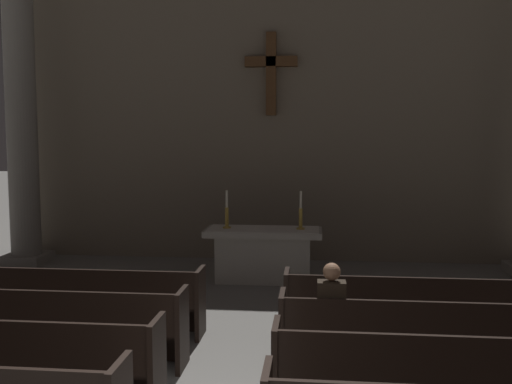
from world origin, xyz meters
TOP-DOWN VIEW (x-y plane):
  - pew_left_row_3 at (-2.26, 2.10)m, footprint 3.40×0.50m
  - pew_left_row_4 at (-2.26, 3.18)m, footprint 3.40×0.50m
  - pew_right_row_2 at (2.26, 1.03)m, footprint 3.40×0.50m
  - pew_right_row_3 at (2.26, 2.10)m, footprint 3.40×0.50m
  - pew_right_row_4 at (2.26, 3.18)m, footprint 3.40×0.50m
  - column_left_fourth at (-5.27, 7.33)m, footprint 0.95×0.95m
  - altar at (0.00, 6.31)m, footprint 2.20×0.90m
  - candlestick_left at (-0.70, 6.31)m, footprint 0.16×0.16m
  - candlestick_right at (0.70, 6.31)m, footprint 0.16×0.16m
  - apse_with_cross at (0.00, 8.38)m, footprint 11.56×0.46m
  - lone_worshipper at (1.15, 2.14)m, footprint 0.32×0.43m

SIDE VIEW (x-z plane):
  - pew_left_row_3 at x=-2.26m, z-range 0.00..0.95m
  - pew_left_row_4 at x=-2.26m, z-range 0.00..0.95m
  - pew_right_row_2 at x=2.26m, z-range 0.00..0.95m
  - pew_right_row_3 at x=2.26m, z-range 0.00..0.95m
  - pew_right_row_4 at x=2.26m, z-range 0.00..0.95m
  - altar at x=0.00m, z-range 0.03..1.04m
  - lone_worshipper at x=1.15m, z-range 0.03..1.35m
  - candlestick_left at x=-0.70m, z-range 0.88..1.60m
  - candlestick_right at x=0.70m, z-range 0.88..1.60m
  - column_left_fourth at x=-5.27m, z-range -0.09..6.94m
  - apse_with_cross at x=0.00m, z-range 0.00..7.44m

